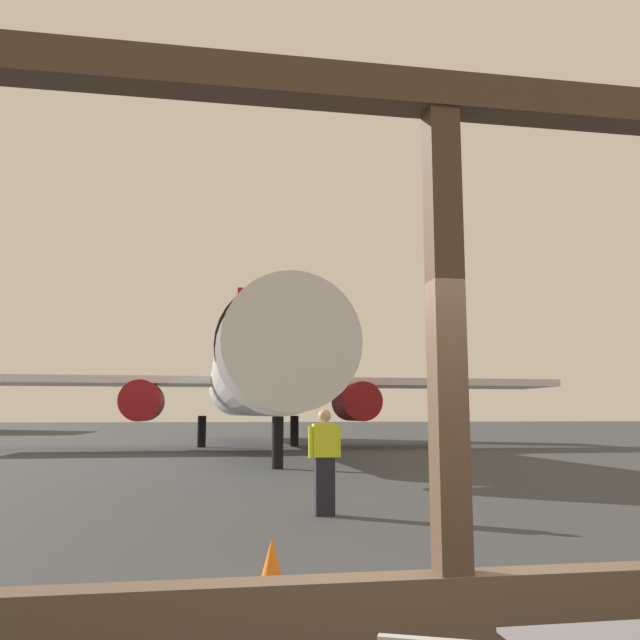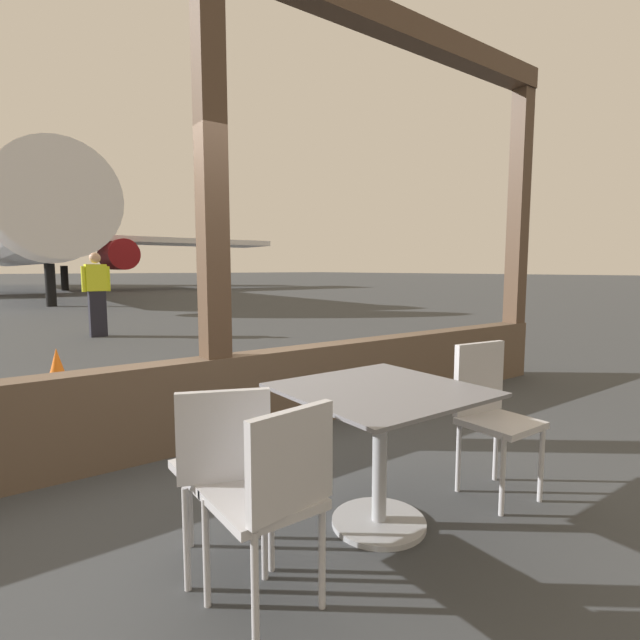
% 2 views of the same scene
% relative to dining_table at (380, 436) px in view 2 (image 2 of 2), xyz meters
% --- Properties ---
extents(ground_plane, '(220.00, 220.00, 0.00)m').
position_rel_dining_table_xyz_m(ground_plane, '(-0.20, 41.72, -0.51)').
color(ground_plane, '#383A3D').
extents(window_frame, '(8.61, 0.24, 3.89)m').
position_rel_dining_table_xyz_m(window_frame, '(-0.20, 1.72, 0.83)').
color(window_frame, brown).
rests_on(window_frame, ground).
extents(dining_table, '(0.95, 0.95, 0.77)m').
position_rel_dining_table_xyz_m(dining_table, '(0.00, 0.00, 0.00)').
color(dining_table, slate).
rests_on(dining_table, ground).
extents(cafe_chair_window_left, '(0.43, 0.43, 0.89)m').
position_rel_dining_table_xyz_m(cafe_chair_window_left, '(-0.82, -0.27, 0.03)').
color(cafe_chair_window_left, '#B2B2B7').
rests_on(cafe_chair_window_left, ground).
extents(cafe_chair_window_right, '(0.50, 0.50, 0.89)m').
position_rel_dining_table_xyz_m(cafe_chair_window_right, '(-0.86, 0.12, 0.03)').
color(cafe_chair_window_right, '#B2B2B7').
rests_on(cafe_chair_window_right, ground).
extents(cafe_chair_aisle_left, '(0.43, 0.43, 0.94)m').
position_rel_dining_table_xyz_m(cafe_chair_aisle_left, '(0.84, -0.11, 0.05)').
color(cafe_chair_aisle_left, '#B2B2B7').
rests_on(cafe_chair_aisle_left, ground).
extents(airplane, '(31.79, 33.55, 10.58)m').
position_rel_dining_table_xyz_m(airplane, '(0.52, 31.30, 3.07)').
color(airplane, silver).
rests_on(airplane, ground).
extents(ground_crew_worker, '(0.56, 0.22, 1.74)m').
position_rel_dining_table_xyz_m(ground_crew_worker, '(0.29, 8.83, 0.39)').
color(ground_crew_worker, black).
rests_on(ground_crew_worker, ground).
extents(traffic_cone, '(0.36, 0.36, 0.59)m').
position_rel_dining_table_xyz_m(traffic_cone, '(-1.09, 3.74, -0.23)').
color(traffic_cone, orange).
rests_on(traffic_cone, ground).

